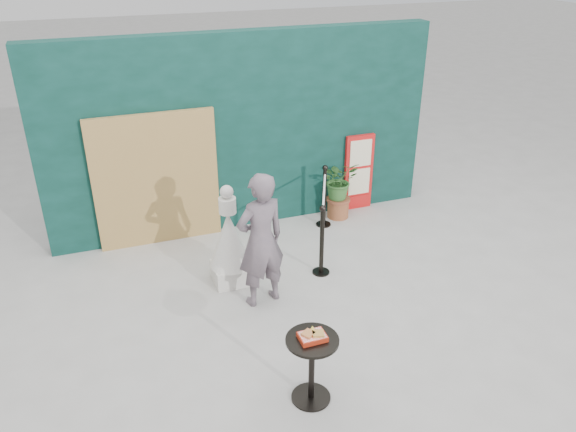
{
  "coord_description": "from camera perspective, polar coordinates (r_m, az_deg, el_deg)",
  "views": [
    {
      "loc": [
        -2.19,
        -4.77,
        4.21
      ],
      "look_at": [
        0.0,
        1.2,
        1.0
      ],
      "focal_mm": 35.0,
      "sensor_mm": 36.0,
      "label": 1
    }
  ],
  "objects": [
    {
      "name": "cafe_table",
      "position": [
        5.65,
        2.43,
        -14.36
      ],
      "size": [
        0.52,
        0.52,
        0.75
      ],
      "color": "black",
      "rests_on": "ground"
    },
    {
      "name": "statue",
      "position": [
        7.4,
        -5.97,
        -2.82
      ],
      "size": [
        0.55,
        0.55,
        1.41
      ],
      "color": "silver",
      "rests_on": "ground"
    },
    {
      "name": "menu_board",
      "position": [
        9.44,
        7.19,
        4.41
      ],
      "size": [
        0.5,
        0.07,
        1.3
      ],
      "color": "red",
      "rests_on": "ground"
    },
    {
      "name": "woman",
      "position": [
        6.82,
        -2.79,
        -2.5
      ],
      "size": [
        0.72,
        0.55,
        1.76
      ],
      "primitive_type": "imported",
      "rotation": [
        0.0,
        0.0,
        3.36
      ],
      "color": "#685960",
      "rests_on": "ground"
    },
    {
      "name": "bamboo_fence",
      "position": [
        8.39,
        -13.22,
        3.54
      ],
      "size": [
        1.8,
        0.08,
        2.0
      ],
      "primitive_type": "cube",
      "color": "tan",
      "rests_on": "ground"
    },
    {
      "name": "planter",
      "position": [
        9.12,
        5.2,
        3.14
      ],
      "size": [
        0.58,
        0.5,
        0.98
      ],
      "color": "#935730",
      "rests_on": "ground"
    },
    {
      "name": "food_basket",
      "position": [
        5.46,
        2.5,
        -12.06
      ],
      "size": [
        0.26,
        0.19,
        0.11
      ],
      "color": "#AB2812",
      "rests_on": "cafe_table"
    },
    {
      "name": "stanchion_barrier",
      "position": [
        8.22,
        3.59,
        -0.16
      ],
      "size": [
        0.84,
        1.54,
        1.03
      ],
      "color": "black",
      "rests_on": "ground"
    },
    {
      "name": "ground",
      "position": [
        6.73,
        3.6,
        -12.01
      ],
      "size": [
        60.0,
        60.0,
        0.0
      ],
      "primitive_type": "plane",
      "color": "#ADAAA5",
      "rests_on": "ground"
    },
    {
      "name": "back_wall",
      "position": [
        8.65,
        -4.51,
        8.45
      ],
      "size": [
        6.0,
        0.3,
        3.0
      ],
      "primitive_type": "cube",
      "color": "black",
      "rests_on": "ground"
    }
  ]
}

